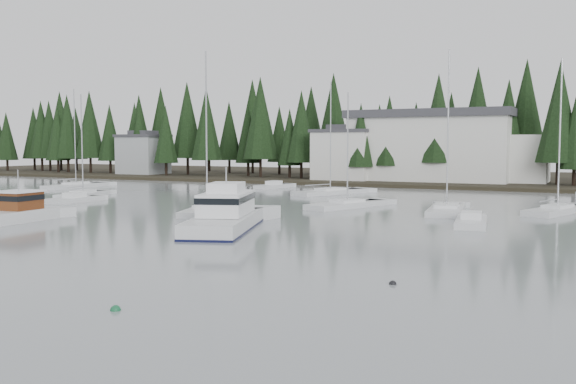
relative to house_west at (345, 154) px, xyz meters
The scene contains 20 objects.
ground 81.16m from the house_west, 77.16° to the right, with size 260.00×260.00×0.00m, color gray.
far_shore_land 25.88m from the house_west, 45.00° to the left, with size 240.00×54.00×1.00m, color black.
conifer_treeline 19.87m from the house_west, 21.25° to the left, with size 200.00×22.00×20.00m, color black, non-canonical shape.
house_west is the anchor object (origin of this frame).
house_far_west 42.05m from the house_west, behind, with size 8.48×7.42×8.25m.
harbor_inn 15.45m from the house_west, 12.52° to the left, with size 29.50×11.50×10.90m.
lobster_boat_brown 61.46m from the house_west, 94.36° to the right, with size 5.28×9.65×4.67m.
cabin_cruiser_center 58.49m from the house_west, 77.17° to the right, with size 7.51×12.61×5.18m.
sailboat_0 45.97m from the house_west, 57.26° to the right, with size 4.11×9.57×15.04m.
sailboat_1 40.93m from the house_west, 68.36° to the right, with size 5.70×10.07×11.63m.
sailboat_6 43.48m from the house_west, 113.46° to the right, with size 4.89×8.85×12.45m.
sailboat_7 48.47m from the house_west, 83.47° to the right, with size 5.67×10.16×14.84m.
sailboat_8 41.15m from the house_west, 137.08° to the right, with size 2.84×10.55×14.44m.
sailboat_9 48.35m from the house_west, 45.60° to the right, with size 5.37×9.78×14.20m.
sailboat_10 24.71m from the house_west, 72.83° to the right, with size 6.69×10.94×14.23m.
runabout_0 47.21m from the house_west, 106.28° to the right, with size 2.42×6.54×1.42m.
runabout_1 54.79m from the house_west, 58.67° to the right, with size 3.16×6.81×1.42m.
runabout_3 17.58m from the house_west, 104.21° to the right, with size 3.18×6.98×1.42m.
mooring_buoy_green 80.96m from the house_west, 74.72° to the right, with size 0.40×0.40×0.40m, color #145933.
mooring_buoy_dark 75.20m from the house_west, 67.15° to the right, with size 0.34×0.34×0.34m, color black.
Camera 1 is at (19.26, -16.94, 6.09)m, focal length 40.00 mm.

